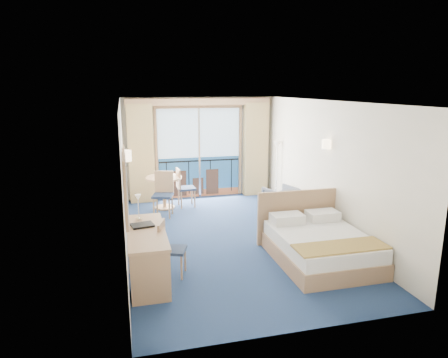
# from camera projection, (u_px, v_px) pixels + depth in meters

# --- Properties ---
(floor) EXTENTS (6.50, 6.50, 0.00)m
(floor) POSITION_uv_depth(u_px,v_px,m) (230.00, 238.00, 8.00)
(floor) COLOR navy
(floor) RESTS_ON ground
(room_walls) EXTENTS (4.04, 6.54, 2.72)m
(room_walls) POSITION_uv_depth(u_px,v_px,m) (230.00, 150.00, 7.60)
(room_walls) COLOR white
(room_walls) RESTS_ON ground
(balcony_door) EXTENTS (2.36, 0.03, 2.52)m
(balcony_door) POSITION_uv_depth(u_px,v_px,m) (199.00, 156.00, 10.79)
(balcony_door) COLOR navy
(balcony_door) RESTS_ON room_walls
(curtain_left) EXTENTS (0.65, 0.22, 2.55)m
(curtain_left) POSITION_uv_depth(u_px,v_px,m) (141.00, 154.00, 10.25)
(curtain_left) COLOR tan
(curtain_left) RESTS_ON room_walls
(curtain_right) EXTENTS (0.65, 0.22, 2.55)m
(curtain_right) POSITION_uv_depth(u_px,v_px,m) (256.00, 149.00, 10.99)
(curtain_right) COLOR tan
(curtain_right) RESTS_ON room_walls
(pelmet) EXTENTS (3.80, 0.25, 0.18)m
(pelmet) POSITION_uv_depth(u_px,v_px,m) (199.00, 102.00, 10.35)
(pelmet) COLOR tan
(pelmet) RESTS_ON room_walls
(mirror) EXTENTS (0.05, 1.25, 0.95)m
(mirror) POSITION_uv_depth(u_px,v_px,m) (125.00, 186.00, 5.77)
(mirror) COLOR tan
(mirror) RESTS_ON room_walls
(wall_print) EXTENTS (0.04, 0.42, 0.52)m
(wall_print) POSITION_uv_depth(u_px,v_px,m) (124.00, 160.00, 7.60)
(wall_print) COLOR tan
(wall_print) RESTS_ON room_walls
(sconce_left) EXTENTS (0.18, 0.18, 0.18)m
(sconce_left) POSITION_uv_depth(u_px,v_px,m) (126.00, 156.00, 6.56)
(sconce_left) COLOR #FCDEB0
(sconce_left) RESTS_ON room_walls
(sconce_right) EXTENTS (0.18, 0.18, 0.18)m
(sconce_right) POSITION_uv_depth(u_px,v_px,m) (327.00, 144.00, 7.91)
(sconce_right) COLOR #FCDEB0
(sconce_right) RESTS_ON room_walls
(bed) EXTENTS (1.64, 1.95, 1.03)m
(bed) POSITION_uv_depth(u_px,v_px,m) (319.00, 245.00, 6.91)
(bed) COLOR tan
(bed) RESTS_ON ground
(nightstand) EXTENTS (0.40, 0.39, 0.53)m
(nightstand) POSITION_uv_depth(u_px,v_px,m) (311.00, 218.00, 8.39)
(nightstand) COLOR #A47C57
(nightstand) RESTS_ON ground
(phone) EXTENTS (0.17, 0.13, 0.07)m
(phone) POSITION_uv_depth(u_px,v_px,m) (313.00, 204.00, 8.31)
(phone) COLOR white
(phone) RESTS_ON nightstand
(armchair) EXTENTS (0.86, 0.87, 0.64)m
(armchair) POSITION_uv_depth(u_px,v_px,m) (281.00, 200.00, 9.53)
(armchair) COLOR #4D515D
(armchair) RESTS_ON ground
(floor_lamp) EXTENTS (0.22, 0.22, 1.59)m
(floor_lamp) POSITION_uv_depth(u_px,v_px,m) (277.00, 156.00, 10.35)
(floor_lamp) COLOR silver
(floor_lamp) RESTS_ON ground
(desk) EXTENTS (0.58, 1.69, 0.79)m
(desk) POSITION_uv_depth(u_px,v_px,m) (149.00, 264.00, 5.81)
(desk) COLOR tan
(desk) RESTS_ON ground
(desk_chair) EXTENTS (0.50, 0.49, 0.89)m
(desk_chair) POSITION_uv_depth(u_px,v_px,m) (168.00, 245.00, 6.32)
(desk_chair) COLOR #1E2C47
(desk_chair) RESTS_ON ground
(folder) EXTENTS (0.39, 0.32, 0.03)m
(folder) POSITION_uv_depth(u_px,v_px,m) (142.00, 225.00, 6.35)
(folder) COLOR black
(folder) RESTS_ON desk
(desk_lamp) EXTENTS (0.11, 0.11, 0.42)m
(desk_lamp) POSITION_uv_depth(u_px,v_px,m) (138.00, 202.00, 6.58)
(desk_lamp) COLOR silver
(desk_lamp) RESTS_ON desk
(round_table) EXTENTS (0.89, 0.89, 0.80)m
(round_table) POSITION_uv_depth(u_px,v_px,m) (164.00, 184.00, 9.86)
(round_table) COLOR tan
(round_table) RESTS_ON ground
(table_chair_a) EXTENTS (0.45, 0.44, 0.98)m
(table_chair_a) POSITION_uv_depth(u_px,v_px,m) (183.00, 185.00, 9.97)
(table_chair_a) COLOR #1E2C47
(table_chair_a) RESTS_ON ground
(table_chair_b) EXTENTS (0.56, 0.57, 1.04)m
(table_chair_b) POSITION_uv_depth(u_px,v_px,m) (163.00, 191.00, 9.31)
(table_chair_b) COLOR #1E2C47
(table_chair_b) RESTS_ON ground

